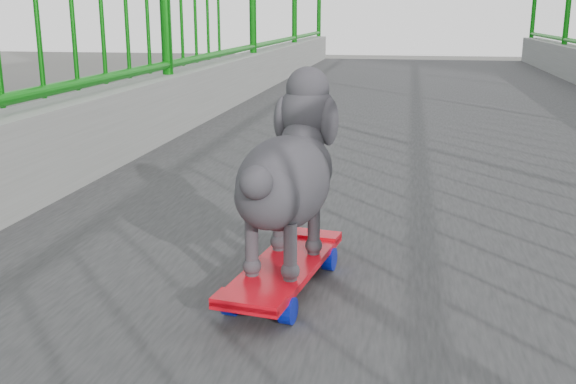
{
  "coord_description": "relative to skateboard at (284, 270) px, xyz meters",
  "views": [
    {
      "loc": [
        -0.15,
        2.58,
        7.61
      ],
      "look_at": [
        -0.41,
        4.03,
        7.22
      ],
      "focal_mm": 42.0,
      "sensor_mm": 36.0,
      "label": 1
    }
  ],
  "objects": [
    {
      "name": "poodle",
      "position": [
        0.0,
        0.02,
        0.22
      ],
      "size": [
        0.24,
        0.47,
        0.39
      ],
      "rotation": [
        0.0,
        0.0,
        -0.15
      ],
      "color": "#272529",
      "rests_on": "skateboard"
    },
    {
      "name": "skateboard",
      "position": [
        0.0,
        0.0,
        0.0
      ],
      "size": [
        0.22,
        0.51,
        0.07
      ],
      "rotation": [
        0.0,
        0.0,
        -0.15
      ],
      "color": "red",
      "rests_on": "footbridge"
    }
  ]
}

